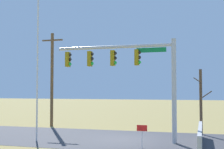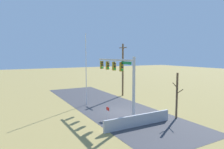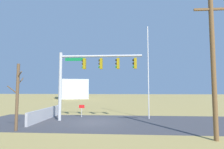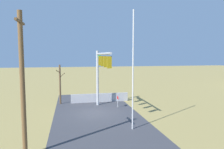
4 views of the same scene
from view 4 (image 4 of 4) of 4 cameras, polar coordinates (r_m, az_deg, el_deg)
ground_plane at (r=20.39m, az=-4.43°, el=-10.65°), size 160.00×160.00×0.00m
road_surface at (r=16.62m, az=-2.58°, el=-14.40°), size 28.00×8.00×0.01m
sidewalk_corner at (r=24.47m, az=-4.34°, el=-7.91°), size 6.00×6.00×0.01m
retaining_fence at (r=24.84m, az=-3.39°, el=-6.49°), size 0.20×6.90×1.03m
signal_mast at (r=20.35m, az=-3.11°, el=2.13°), size 7.51×0.37×6.13m
flagpole at (r=15.27m, az=5.87°, el=1.02°), size 0.10×0.10×8.95m
utility_pole at (r=12.14m, az=-23.70°, el=-2.01°), size 1.90×0.26×8.00m
bare_tree at (r=24.33m, az=-14.29°, el=-2.56°), size 1.27×1.02×4.55m
open_sign at (r=22.18m, az=1.60°, el=-6.90°), size 0.56×0.04×1.22m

